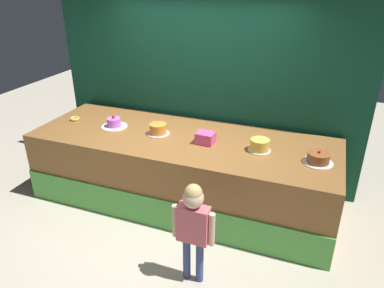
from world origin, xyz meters
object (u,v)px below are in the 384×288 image
at_px(cake_far_left, 114,123).
at_px(cake_far_right, 318,158).
at_px(child_figure, 193,221).
at_px(donut, 75,119).
at_px(cake_center_left, 158,129).
at_px(pink_box, 205,138).
at_px(cake_center_right, 260,145).

height_order(cake_far_left, cake_far_right, cake_far_left).
bearing_deg(cake_far_left, cake_far_right, -1.83).
height_order(child_figure, donut, child_figure).
bearing_deg(cake_far_left, child_figure, -38.11).
xyz_separation_m(donut, cake_center_left, (1.29, -0.02, 0.05)).
height_order(pink_box, cake_far_left, cake_far_left).
bearing_deg(pink_box, cake_far_right, -1.80).
bearing_deg(pink_box, donut, 178.22).
xyz_separation_m(child_figure, cake_center_left, (-0.95, 1.25, 0.27)).
bearing_deg(cake_far_right, cake_far_left, 178.17).
bearing_deg(cake_far_left, donut, 178.37).
bearing_deg(cake_far_left, cake_center_right, -0.39).
xyz_separation_m(cake_center_left, cake_far_right, (1.94, -0.08, -0.01)).
bearing_deg(pink_box, child_figure, -75.89).
xyz_separation_m(cake_far_left, cake_far_right, (2.59, -0.08, 0.00)).
height_order(child_figure, cake_center_left, cake_center_left).
distance_m(donut, cake_center_left, 1.30).
relative_size(cake_far_left, cake_center_right, 1.31).
bearing_deg(child_figure, cake_center_left, 127.20).
relative_size(pink_box, cake_center_right, 0.81).
relative_size(donut, cake_far_left, 0.40).
bearing_deg(cake_far_left, pink_box, -1.85).
bearing_deg(pink_box, cake_center_right, 2.54).
xyz_separation_m(pink_box, cake_far_left, (-1.29, 0.04, -0.02)).
bearing_deg(cake_far_right, donut, 178.21).
bearing_deg(donut, child_figure, -29.54).
relative_size(cake_center_left, cake_far_right, 0.90).
distance_m(pink_box, cake_far_right, 1.30).
relative_size(cake_center_right, cake_far_right, 0.80).
bearing_deg(child_figure, cake_far_right, 49.83).
relative_size(child_figure, cake_far_left, 3.18).
bearing_deg(child_figure, donut, 150.46).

